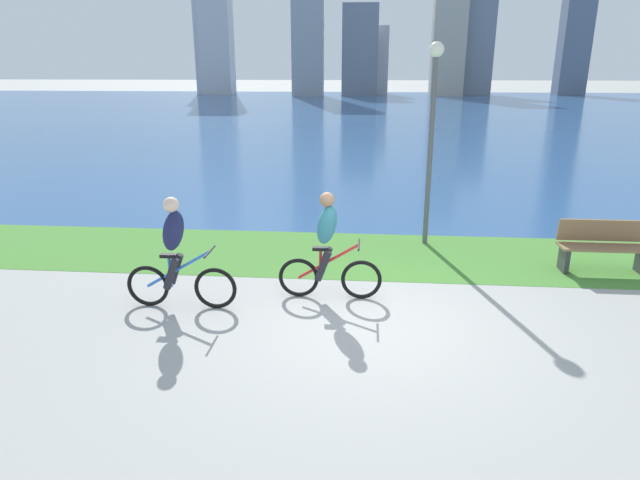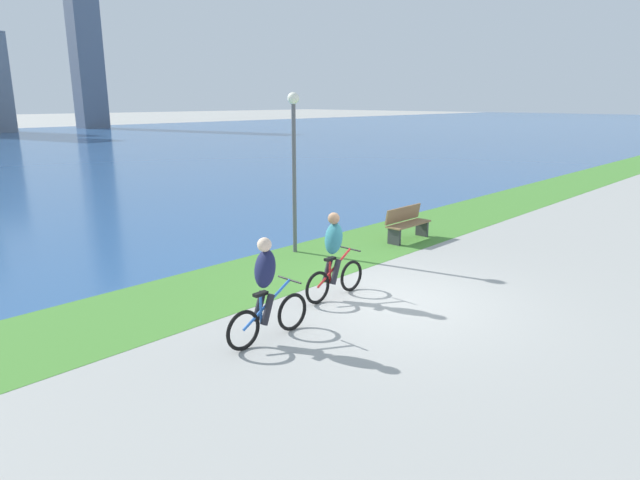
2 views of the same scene
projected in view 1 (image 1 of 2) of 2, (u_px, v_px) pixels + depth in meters
The scene contains 8 objects.
ground_plane at pixel (370, 326), 7.45m from camera, with size 300.00×300.00×0.00m, color #9E9E99.
grass_strip_bayside at pixel (370, 255), 10.27m from camera, with size 120.00×2.68×0.01m, color #478433.
bay_water_surface at pixel (370, 110), 44.78m from camera, with size 300.00×70.05×0.00m, color #2D568C.
cyclist_lead at pixel (328, 246), 8.12m from camera, with size 1.58×0.52×1.66m.
cyclist_trailing at pixel (176, 254), 7.79m from camera, with size 1.65×0.52×1.67m.
bench_near_path at pixel (603, 246), 9.33m from camera, with size 1.50×0.47×0.90m.
lamppost_tall at pixel (432, 116), 10.20m from camera, with size 0.28×0.28×3.85m.
city_skyline_far_shore at pixel (361, 19), 66.84m from camera, with size 49.48×8.76×24.84m.
Camera 1 is at (-0.11, -6.77, 3.40)m, focal length 30.36 mm.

